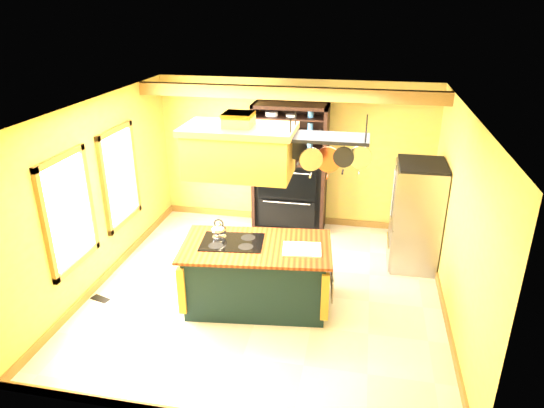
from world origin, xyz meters
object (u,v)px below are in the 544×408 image
(kitchen_island, at_px, (257,274))
(pot_rack, at_px, (329,146))
(refrigerator, at_px, (415,218))
(range_hood, at_px, (239,149))
(hutch, at_px, (290,182))

(kitchen_island, distance_m, pot_rack, 2.08)
(kitchen_island, distance_m, refrigerator, 2.72)
(range_hood, bearing_deg, kitchen_island, 0.14)
(kitchen_island, distance_m, hutch, 2.62)
(hutch, bearing_deg, range_hood, -95.30)
(pot_rack, distance_m, hutch, 3.08)
(kitchen_island, xyz_separation_m, pot_rack, (0.91, 0.01, 1.87))
(pot_rack, bearing_deg, hutch, 108.54)
(range_hood, distance_m, hutch, 2.93)
(kitchen_island, xyz_separation_m, refrigerator, (2.19, 1.57, 0.34))
(range_hood, relative_size, hutch, 0.60)
(range_hood, height_order, refrigerator, range_hood)
(range_hood, bearing_deg, pot_rack, 0.57)
(range_hood, xyz_separation_m, pot_rack, (1.10, 0.01, 0.10))
(pot_rack, distance_m, refrigerator, 2.54)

